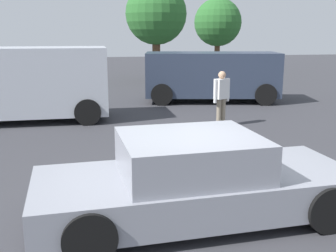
{
  "coord_description": "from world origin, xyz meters",
  "views": [
    {
      "loc": [
        -1.36,
        -5.44,
        2.6
      ],
      "look_at": [
        0.12,
        1.76,
        0.9
      ],
      "focal_mm": 43.27,
      "sensor_mm": 36.0,
      "label": 1
    }
  ],
  "objects_px": {
    "sedan_foreground": "(195,181)",
    "van_white": "(22,82)",
    "suv_dark": "(211,75)",
    "pedestrian": "(221,94)"
  },
  "relations": [
    {
      "from": "sedan_foreground",
      "to": "van_white",
      "type": "relative_size",
      "value": 0.92
    },
    {
      "from": "sedan_foreground",
      "to": "suv_dark",
      "type": "relative_size",
      "value": 0.87
    },
    {
      "from": "sedan_foreground",
      "to": "suv_dark",
      "type": "xyz_separation_m",
      "value": [
        3.31,
        9.69,
        0.47
      ]
    },
    {
      "from": "suv_dark",
      "to": "sedan_foreground",
      "type": "bearing_deg",
      "value": 82.95
    },
    {
      "from": "suv_dark",
      "to": "pedestrian",
      "type": "bearing_deg",
      "value": 88.06
    },
    {
      "from": "sedan_foreground",
      "to": "van_white",
      "type": "height_order",
      "value": "van_white"
    },
    {
      "from": "van_white",
      "to": "suv_dark",
      "type": "distance_m",
      "value": 6.99
    },
    {
      "from": "van_white",
      "to": "pedestrian",
      "type": "relative_size",
      "value": 3.18
    },
    {
      "from": "van_white",
      "to": "pedestrian",
      "type": "height_order",
      "value": "van_white"
    },
    {
      "from": "sedan_foreground",
      "to": "pedestrian",
      "type": "distance_m",
      "value": 6.01
    }
  ]
}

